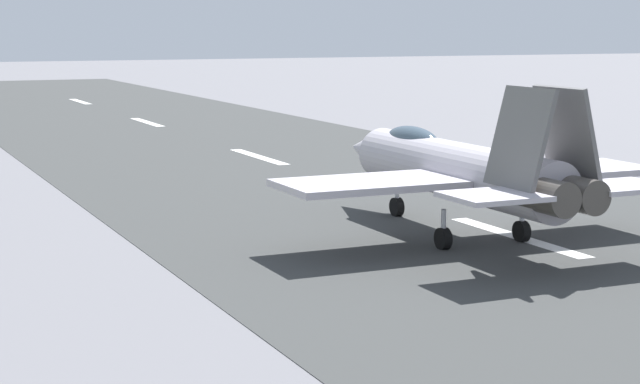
% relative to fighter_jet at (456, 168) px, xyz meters
% --- Properties ---
extents(ground_plane, '(400.00, 400.00, 0.00)m').
position_rel_fighter_jet_xyz_m(ground_plane, '(-0.40, -1.94, -2.49)').
color(ground_plane, slate).
extents(runway_strip, '(240.00, 26.00, 0.02)m').
position_rel_fighter_jet_xyz_m(runway_strip, '(-0.42, -1.94, -2.48)').
color(runway_strip, '#383A39').
rests_on(runway_strip, ground).
extents(fighter_jet, '(15.86, 14.17, 5.69)m').
position_rel_fighter_jet_xyz_m(fighter_jet, '(0.00, 0.00, 0.00)').
color(fighter_jet, '#B5AEB8').
rests_on(fighter_jet, ground).
extents(crew_person, '(0.67, 0.40, 1.61)m').
position_rel_fighter_jet_xyz_m(crew_person, '(14.95, -8.15, -1.68)').
color(crew_person, '#1E2338').
rests_on(crew_person, ground).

